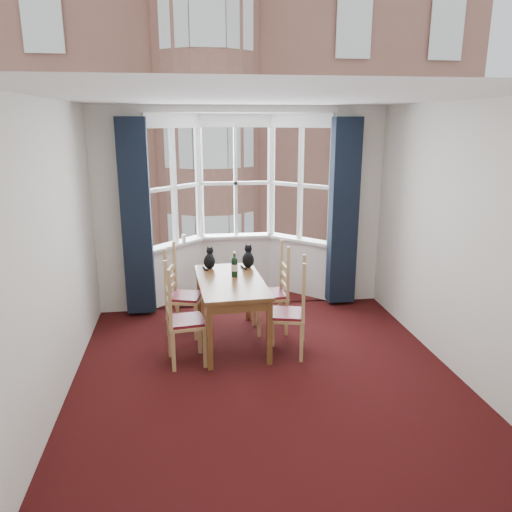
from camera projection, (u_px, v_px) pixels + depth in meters
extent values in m
plane|color=black|center=(268.00, 380.00, 5.17)|extent=(4.50, 4.50, 0.00)
plane|color=white|center=(269.00, 97.00, 4.43)|extent=(4.50, 4.50, 0.00)
plane|color=silver|center=(51.00, 257.00, 4.52)|extent=(0.00, 4.50, 4.50)
plane|color=silver|center=(462.00, 242.00, 5.08)|extent=(0.00, 4.50, 4.50)
plane|color=silver|center=(339.00, 354.00, 2.65)|extent=(4.00, 0.00, 4.00)
cube|color=silver|center=(120.00, 213.00, 6.72)|extent=(0.70, 0.12, 2.80)
cube|color=silver|center=(355.00, 207.00, 7.18)|extent=(0.70, 0.12, 2.80)
cube|color=black|center=(136.00, 218.00, 6.59)|extent=(0.38, 0.22, 2.60)
cube|color=black|center=(343.00, 213.00, 6.99)|extent=(0.38, 0.22, 2.60)
cube|color=brown|center=(231.00, 282.00, 5.87)|extent=(0.82, 1.44, 0.04)
cube|color=brown|center=(210.00, 337.00, 5.30)|extent=(0.06, 0.06, 0.75)
cube|color=brown|center=(199.00, 296.00, 6.53)|extent=(0.06, 0.06, 0.75)
cube|color=brown|center=(269.00, 333.00, 5.42)|extent=(0.06, 0.06, 0.75)
cube|color=brown|center=(248.00, 293.00, 6.65)|extent=(0.06, 0.06, 0.75)
cube|color=tan|center=(186.00, 322.00, 5.43)|extent=(0.45, 0.47, 0.06)
cube|color=#5D0F18|center=(186.00, 320.00, 5.43)|extent=(0.41, 0.42, 0.03)
cube|color=tan|center=(186.00, 297.00, 6.19)|extent=(0.50, 0.51, 0.06)
cube|color=#5D0F18|center=(186.00, 296.00, 6.18)|extent=(0.45, 0.46, 0.03)
cube|color=tan|center=(287.00, 315.00, 5.63)|extent=(0.49, 0.50, 0.06)
cube|color=#5D0F18|center=(287.00, 314.00, 5.62)|extent=(0.44, 0.45, 0.03)
cube|color=tan|center=(270.00, 295.00, 6.27)|extent=(0.41, 0.43, 0.06)
cube|color=#5D0F18|center=(270.00, 294.00, 6.27)|extent=(0.37, 0.39, 0.03)
ellipsoid|color=black|center=(209.00, 262.00, 6.30)|extent=(0.17, 0.21, 0.19)
sphere|color=black|center=(210.00, 251.00, 6.34)|extent=(0.10, 0.10, 0.09)
cone|color=black|center=(208.00, 248.00, 6.33)|extent=(0.04, 0.04, 0.04)
cone|color=black|center=(212.00, 248.00, 6.32)|extent=(0.04, 0.04, 0.04)
ellipsoid|color=black|center=(248.00, 260.00, 6.36)|extent=(0.18, 0.22, 0.20)
sphere|color=black|center=(248.00, 249.00, 6.39)|extent=(0.11, 0.11, 0.09)
cone|color=black|center=(246.00, 245.00, 6.38)|extent=(0.04, 0.04, 0.04)
cone|color=black|center=(250.00, 245.00, 6.38)|extent=(0.04, 0.04, 0.04)
cylinder|color=black|center=(235.00, 268.00, 5.97)|extent=(0.08, 0.08, 0.22)
sphere|color=black|center=(234.00, 260.00, 5.94)|extent=(0.07, 0.07, 0.07)
cylinder|color=black|center=(234.00, 256.00, 5.93)|extent=(0.03, 0.03, 0.09)
cylinder|color=gold|center=(234.00, 253.00, 5.92)|extent=(0.03, 0.03, 0.02)
cylinder|color=silver|center=(234.00, 267.00, 5.97)|extent=(0.08, 0.08, 0.08)
cylinder|color=white|center=(184.00, 239.00, 7.29)|extent=(0.06, 0.06, 0.12)
plane|color=#333335|center=(196.00, 238.00, 37.54)|extent=(80.00, 80.00, 0.00)
cube|color=#99614F|center=(204.00, 165.00, 18.51)|extent=(18.00, 6.00, 14.00)
cylinder|color=#99614F|center=(208.00, 173.00, 15.65)|extent=(3.20, 3.20, 14.00)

